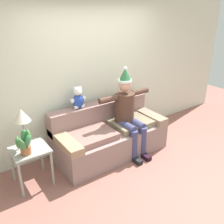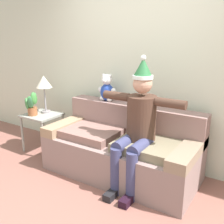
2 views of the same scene
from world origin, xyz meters
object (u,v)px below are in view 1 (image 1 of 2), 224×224
person_seated (128,111)px  side_table (30,154)px  couch (109,135)px  table_lamp (22,117)px  teddy_bear (78,99)px  potted_plant (25,143)px

person_seated → side_table: bearing=176.2°
side_table → couch: bearing=2.2°
side_table → table_lamp: 0.56m
couch → teddy_bear: teddy_bear is taller
teddy_bear → potted_plant: size_ratio=1.04×
couch → potted_plant: (-1.48, -0.17, 0.42)m
table_lamp → potted_plant: size_ratio=1.57×
teddy_bear → side_table: (-0.98, -0.33, -0.54)m
side_table → table_lamp: table_lamp is taller
couch → person_seated: size_ratio=1.26×
teddy_bear → table_lamp: teddy_bear is taller
side_table → table_lamp: bearing=96.1°
person_seated → potted_plant: bearing=-180.0°
side_table → teddy_bear: bearing=18.5°
couch → person_seated: person_seated is taller
person_seated → table_lamp: person_seated is taller
person_seated → side_table: 1.72m
person_seated → potted_plant: (-1.77, -0.00, -0.02)m
couch → teddy_bear: 0.86m
person_seated → table_lamp: (-1.71, 0.21, 0.26)m
teddy_bear → side_table: size_ratio=0.65×
table_lamp → couch: bearing=-1.8°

